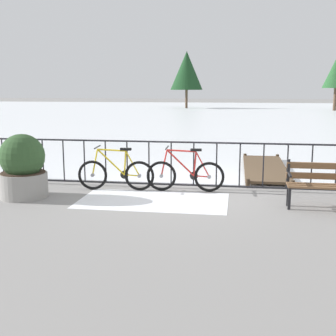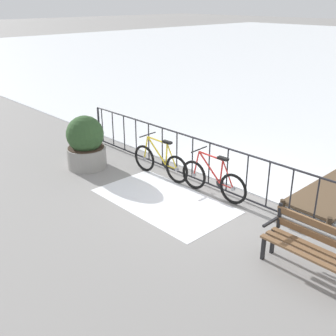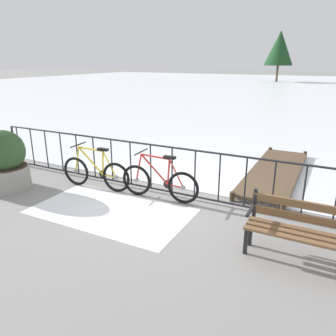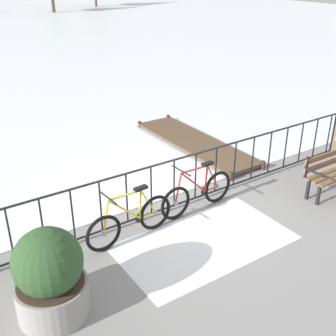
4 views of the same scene
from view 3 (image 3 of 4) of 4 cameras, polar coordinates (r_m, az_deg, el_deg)
ground_plane at (r=7.06m, az=-1.16°, el=-4.43°), size 160.00×160.00×0.00m
frozen_pond at (r=34.37m, az=22.54°, el=12.50°), size 80.00×56.00×0.03m
snow_patch at (r=6.37m, az=-9.87°, el=-7.36°), size 2.99×1.67×0.01m
railing_fence at (r=6.87m, az=-1.19°, el=-0.12°), size 9.06×0.06×1.07m
bicycle_near_railing at (r=7.39m, az=-12.45°, el=-0.79°), size 1.71×0.52×0.97m
bicycle_second at (r=6.66m, az=-1.52°, el=-2.47°), size 1.71×0.52×0.97m
park_bench at (r=5.02m, az=22.81°, el=-9.51°), size 1.61×0.50×0.89m
planter_with_shrub at (r=7.93m, az=-26.52°, el=0.97°), size 0.97×0.97×1.32m
wooden_dock at (r=8.48m, az=18.10°, el=-0.55°), size 1.10×4.02×0.20m
tree_west_mid at (r=44.68m, az=18.81°, el=19.11°), size 3.45×3.45×6.03m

